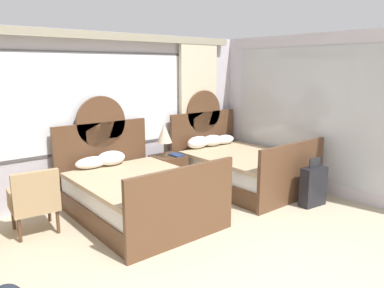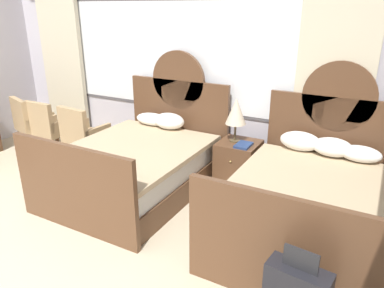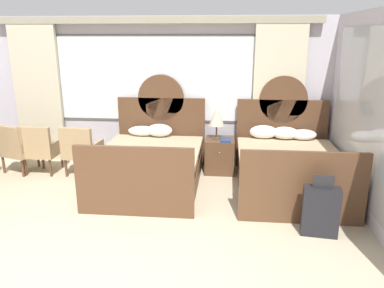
% 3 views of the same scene
% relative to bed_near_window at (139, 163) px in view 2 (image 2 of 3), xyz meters
% --- Properties ---
extents(wall_back_window, '(6.37, 0.22, 2.70)m').
position_rel_bed_near_window_xyz_m(wall_back_window, '(-0.13, 1.18, 1.06)').
color(wall_back_window, silver).
rests_on(wall_back_window, ground_plane).
extents(bed_near_window, '(1.61, 2.20, 1.69)m').
position_rel_bed_near_window_xyz_m(bed_near_window, '(0.00, 0.00, 0.00)').
color(bed_near_window, brown).
rests_on(bed_near_window, ground_plane).
extents(bed_near_mirror, '(1.61, 2.20, 1.69)m').
position_rel_bed_near_window_xyz_m(bed_near_mirror, '(2.19, 0.01, 0.00)').
color(bed_near_mirror, brown).
rests_on(bed_near_mirror, ground_plane).
extents(nightstand_between_beds, '(0.51, 0.54, 0.61)m').
position_rel_bed_near_window_xyz_m(nightstand_between_beds, '(1.10, 0.71, -0.06)').
color(nightstand_between_beds, brown).
rests_on(nightstand_between_beds, ground_plane).
extents(table_lamp_on_nightstand, '(0.27, 0.27, 0.58)m').
position_rel_bed_near_window_xyz_m(table_lamp_on_nightstand, '(1.03, 0.72, 0.65)').
color(table_lamp_on_nightstand, brown).
rests_on(table_lamp_on_nightstand, nightstand_between_beds).
extents(book_on_nightstand, '(0.18, 0.26, 0.03)m').
position_rel_bed_near_window_xyz_m(book_on_nightstand, '(1.20, 0.61, 0.26)').
color(book_on_nightstand, navy).
rests_on(book_on_nightstand, nightstand_between_beds).
extents(armchair_by_window_left, '(0.61, 0.61, 0.88)m').
position_rel_bed_near_window_xyz_m(armchair_by_window_left, '(-1.30, 0.33, 0.11)').
color(armchair_by_window_left, tan).
rests_on(armchair_by_window_left, ground_plane).
extents(armchair_by_window_centre, '(0.57, 0.57, 0.88)m').
position_rel_bed_near_window_xyz_m(armchair_by_window_centre, '(-2.04, 0.33, 0.11)').
color(armchair_by_window_centre, tan).
rests_on(armchair_by_window_centre, ground_plane).
extents(armchair_by_window_right, '(0.71, 0.71, 0.88)m').
position_rel_bed_near_window_xyz_m(armchair_by_window_right, '(-2.45, 0.34, 0.11)').
color(armchair_by_window_right, tan).
rests_on(armchair_by_window_right, ground_plane).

